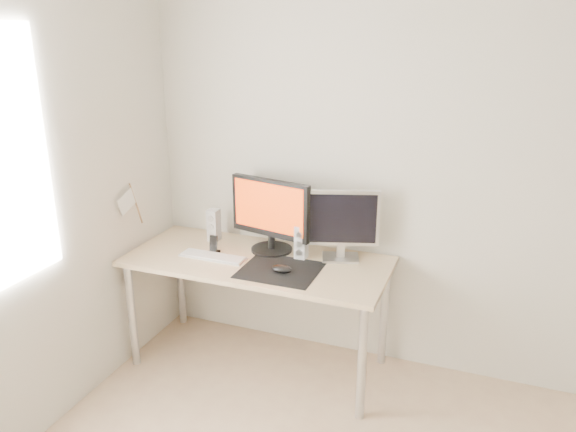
% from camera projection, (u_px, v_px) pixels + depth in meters
% --- Properties ---
extents(wall_back, '(3.50, 0.00, 3.50)m').
position_uv_depth(wall_back, '(428.00, 176.00, 3.26)').
color(wall_back, silver).
rests_on(wall_back, ground).
extents(mousepad, '(0.45, 0.40, 0.00)m').
position_uv_depth(mousepad, '(280.00, 270.00, 3.26)').
color(mousepad, black).
rests_on(mousepad, desk).
extents(mouse, '(0.12, 0.07, 0.04)m').
position_uv_depth(mouse, '(282.00, 269.00, 3.22)').
color(mouse, black).
rests_on(mouse, mousepad).
extents(desk, '(1.60, 0.70, 0.73)m').
position_uv_depth(desk, '(257.00, 271.00, 3.44)').
color(desk, '#D1B587').
rests_on(desk, ground).
extents(main_monitor, '(0.55, 0.31, 0.47)m').
position_uv_depth(main_monitor, '(270.00, 213.00, 3.46)').
color(main_monitor, black).
rests_on(main_monitor, desk).
extents(second_monitor, '(0.44, 0.22, 0.43)m').
position_uv_depth(second_monitor, '(342.00, 222.00, 3.34)').
color(second_monitor, '#B5B4B7').
rests_on(second_monitor, desk).
extents(speaker_left, '(0.07, 0.08, 0.21)m').
position_uv_depth(speaker_left, '(214.00, 225.00, 3.68)').
color(speaker_left, silver).
rests_on(speaker_left, desk).
extents(speaker_right, '(0.07, 0.08, 0.21)m').
position_uv_depth(speaker_right, '(301.00, 242.00, 3.40)').
color(speaker_right, silver).
rests_on(speaker_right, desk).
extents(keyboard, '(0.42, 0.13, 0.02)m').
position_uv_depth(keyboard, '(213.00, 257.00, 3.43)').
color(keyboard, '#B4B4B6').
rests_on(keyboard, desk).
extents(phone_dock, '(0.06, 0.06, 0.12)m').
position_uv_depth(phone_dock, '(214.00, 248.00, 3.50)').
color(phone_dock, black).
rests_on(phone_dock, desk).
extents(pennant, '(0.01, 0.23, 0.29)m').
position_uv_depth(pennant, '(130.00, 202.00, 3.45)').
color(pennant, '#A57F54').
rests_on(pennant, wall_left).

